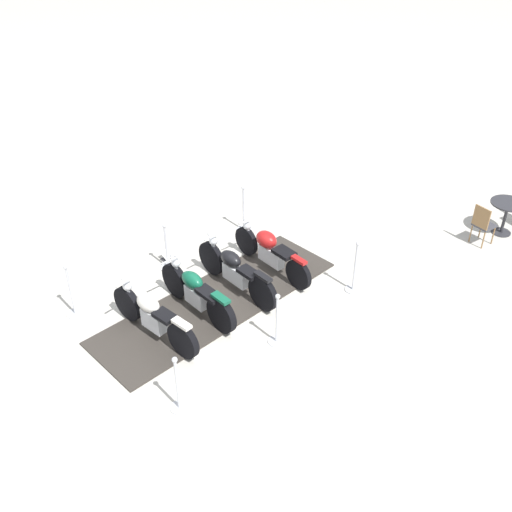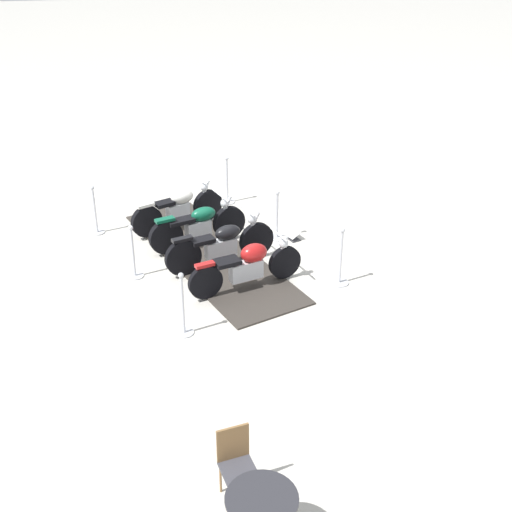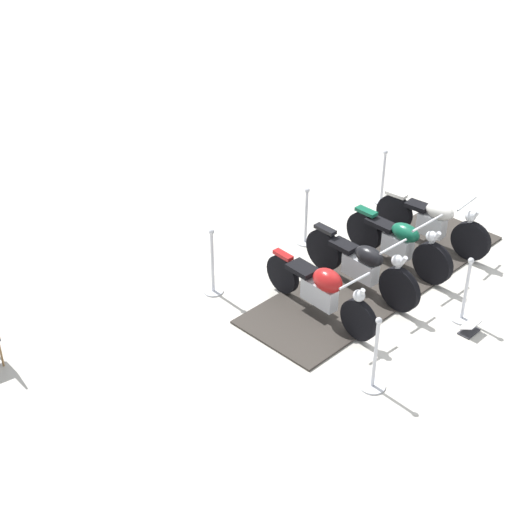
{
  "view_description": "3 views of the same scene",
  "coord_description": "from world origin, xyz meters",
  "px_view_note": "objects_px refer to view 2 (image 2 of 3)",
  "views": [
    {
      "loc": [
        -8.59,
        2.56,
        7.16
      ],
      "look_at": [
        0.43,
        -0.96,
        0.57
      ],
      "focal_mm": 41.01,
      "sensor_mm": 36.0,
      "label": 1
    },
    {
      "loc": [
        -0.7,
        -11.78,
        6.35
      ],
      "look_at": [
        0.73,
        -1.49,
        0.74
      ],
      "focal_mm": 46.55,
      "sensor_mm": 36.0,
      "label": 2
    },
    {
      "loc": [
        9.13,
        -5.86,
        7.02
      ],
      "look_at": [
        -0.13,
        -2.1,
        0.83
      ],
      "focal_mm": 54.49,
      "sensor_mm": 36.0,
      "label": 3
    }
  ],
  "objects_px": {
    "stanchion_left_mid": "(134,260)",
    "cafe_table": "(262,511)",
    "motorcycle_cream": "(179,208)",
    "stanchion_left_rear": "(96,217)",
    "stanchion_right_mid": "(277,224)",
    "motorcycle_black": "(222,244)",
    "info_placard": "(293,236)",
    "cafe_chair_near_table": "(236,460)",
    "motorcycle_maroon": "(249,264)",
    "stanchion_right_front": "(340,267)",
    "motorcycle_forest": "(199,225)",
    "stanchion_right_rear": "(227,188)",
    "stanchion_left_front": "(183,314)"
  },
  "relations": [
    {
      "from": "stanchion_right_front",
      "to": "stanchion_left_rear",
      "type": "height_order",
      "value": "stanchion_right_front"
    },
    {
      "from": "motorcycle_maroon",
      "to": "info_placard",
      "type": "distance_m",
      "value": 2.25
    },
    {
      "from": "motorcycle_maroon",
      "to": "info_placard",
      "type": "bearing_deg",
      "value": 38.44
    },
    {
      "from": "cafe_table",
      "to": "stanchion_left_front",
      "type": "bearing_deg",
      "value": 98.88
    },
    {
      "from": "stanchion_left_rear",
      "to": "cafe_table",
      "type": "distance_m",
      "value": 8.63
    },
    {
      "from": "stanchion_left_mid",
      "to": "cafe_table",
      "type": "relative_size",
      "value": 1.36
    },
    {
      "from": "stanchion_left_rear",
      "to": "stanchion_left_mid",
      "type": "bearing_deg",
      "value": -67.25
    },
    {
      "from": "motorcycle_cream",
      "to": "stanchion_right_rear",
      "type": "distance_m",
      "value": 1.73
    },
    {
      "from": "stanchion_right_mid",
      "to": "stanchion_right_front",
      "type": "bearing_deg",
      "value": -67.25
    },
    {
      "from": "stanchion_right_rear",
      "to": "stanchion_left_rear",
      "type": "distance_m",
      "value": 3.19
    },
    {
      "from": "info_placard",
      "to": "cafe_chair_near_table",
      "type": "height_order",
      "value": "cafe_chair_near_table"
    },
    {
      "from": "info_placard",
      "to": "cafe_table",
      "type": "relative_size",
      "value": 0.48
    },
    {
      "from": "motorcycle_forest",
      "to": "stanchion_right_rear",
      "type": "relative_size",
      "value": 1.77
    },
    {
      "from": "motorcycle_cream",
      "to": "stanchion_left_rear",
      "type": "relative_size",
      "value": 1.84
    },
    {
      "from": "info_placard",
      "to": "cafe_table",
      "type": "height_order",
      "value": "cafe_table"
    },
    {
      "from": "motorcycle_maroon",
      "to": "cafe_table",
      "type": "height_order",
      "value": "motorcycle_maroon"
    },
    {
      "from": "stanchion_left_rear",
      "to": "cafe_table",
      "type": "xyz_separation_m",
      "value": [
        2.36,
        -8.3,
        0.22
      ]
    },
    {
      "from": "stanchion_left_front",
      "to": "info_placard",
      "type": "height_order",
      "value": "stanchion_left_front"
    },
    {
      "from": "motorcycle_black",
      "to": "stanchion_left_mid",
      "type": "bearing_deg",
      "value": 165.62
    },
    {
      "from": "motorcycle_cream",
      "to": "stanchion_right_rear",
      "type": "height_order",
      "value": "stanchion_right_rear"
    },
    {
      "from": "motorcycle_forest",
      "to": "stanchion_right_rear",
      "type": "bearing_deg",
      "value": 48.87
    },
    {
      "from": "stanchion_right_mid",
      "to": "info_placard",
      "type": "relative_size",
      "value": 2.87
    },
    {
      "from": "motorcycle_cream",
      "to": "info_placard",
      "type": "distance_m",
      "value": 2.53
    },
    {
      "from": "motorcycle_cream",
      "to": "cafe_chair_near_table",
      "type": "distance_m",
      "value": 7.48
    },
    {
      "from": "stanchion_right_rear",
      "to": "info_placard",
      "type": "distance_m",
      "value": 2.44
    },
    {
      "from": "stanchion_right_mid",
      "to": "stanchion_left_rear",
      "type": "distance_m",
      "value": 3.87
    },
    {
      "from": "motorcycle_forest",
      "to": "cafe_table",
      "type": "xyz_separation_m",
      "value": [
        0.21,
        -7.36,
        0.11
      ]
    },
    {
      "from": "info_placard",
      "to": "cafe_chair_near_table",
      "type": "distance_m",
      "value": 6.91
    },
    {
      "from": "stanchion_right_rear",
      "to": "cafe_chair_near_table",
      "type": "distance_m",
      "value": 8.77
    },
    {
      "from": "motorcycle_black",
      "to": "stanchion_left_rear",
      "type": "height_order",
      "value": "stanchion_left_rear"
    },
    {
      "from": "motorcycle_maroon",
      "to": "info_placard",
      "type": "xyz_separation_m",
      "value": [
        1.19,
        1.87,
        -0.44
      ]
    },
    {
      "from": "stanchion_left_rear",
      "to": "motorcycle_maroon",
      "type": "bearing_deg",
      "value": -43.06
    },
    {
      "from": "motorcycle_maroon",
      "to": "stanchion_left_mid",
      "type": "distance_m",
      "value": 2.22
    },
    {
      "from": "cafe_table",
      "to": "motorcycle_forest",
      "type": "bearing_deg",
      "value": 91.65
    },
    {
      "from": "motorcycle_forest",
      "to": "stanchion_left_rear",
      "type": "xyz_separation_m",
      "value": [
        -2.15,
        0.94,
        -0.12
      ]
    },
    {
      "from": "stanchion_right_mid",
      "to": "info_placard",
      "type": "xyz_separation_m",
      "value": [
        0.33,
        -0.1,
        -0.26
      ]
    },
    {
      "from": "cafe_table",
      "to": "stanchion_left_rear",
      "type": "bearing_deg",
      "value": 105.86
    },
    {
      "from": "motorcycle_cream",
      "to": "stanchion_right_mid",
      "type": "xyz_separation_m",
      "value": [
        2.02,
        -0.76,
        -0.16
      ]
    },
    {
      "from": "stanchion_left_rear",
      "to": "info_placard",
      "type": "bearing_deg",
      "value": -12.03
    },
    {
      "from": "cafe_chair_near_table",
      "to": "stanchion_right_mid",
      "type": "bearing_deg",
      "value": 153.48
    },
    {
      "from": "motorcycle_cream",
      "to": "stanchion_right_mid",
      "type": "height_order",
      "value": "stanchion_right_mid"
    },
    {
      "from": "stanchion_left_front",
      "to": "cafe_chair_near_table",
      "type": "distance_m",
      "value": 3.5
    },
    {
      "from": "motorcycle_black",
      "to": "stanchion_right_mid",
      "type": "xyz_separation_m",
      "value": [
        1.25,
        1.06,
        -0.17
      ]
    },
    {
      "from": "motorcycle_maroon",
      "to": "motorcycle_black",
      "type": "relative_size",
      "value": 0.99
    },
    {
      "from": "stanchion_right_front",
      "to": "stanchion_left_front",
      "type": "bearing_deg",
      "value": -157.25
    },
    {
      "from": "motorcycle_forest",
      "to": "stanchion_right_rear",
      "type": "xyz_separation_m",
      "value": [
        0.8,
        2.17,
        -0.12
      ]
    },
    {
      "from": "stanchion_right_mid",
      "to": "stanchion_left_front",
      "type": "distance_m",
      "value": 3.87
    },
    {
      "from": "stanchion_right_front",
      "to": "stanchion_right_mid",
      "type": "height_order",
      "value": "stanchion_right_front"
    },
    {
      "from": "stanchion_right_mid",
      "to": "cafe_table",
      "type": "height_order",
      "value": "stanchion_right_mid"
    },
    {
      "from": "stanchion_left_rear",
      "to": "motorcycle_cream",
      "type": "bearing_deg",
      "value": -0.87
    }
  ]
}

